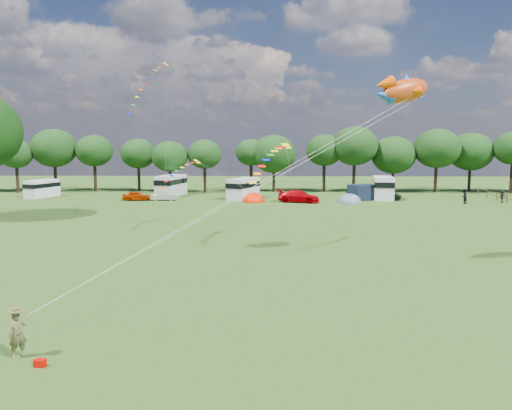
{
  "coord_description": "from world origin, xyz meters",
  "views": [
    {
      "loc": [
        0.74,
        -23.39,
        8.07
      ],
      "look_at": [
        0.0,
        8.0,
        4.0
      ],
      "focal_mm": 35.0,
      "sensor_mm": 36.0,
      "label": 1
    }
  ],
  "objects_px": {
    "walker_a": "(464,197)",
    "walker_b": "(502,196)",
    "car_a": "(136,196)",
    "car_c": "(299,196)",
    "campervan_c": "(243,188)",
    "campervan_a": "(42,188)",
    "tent_greyblue": "(349,203)",
    "tent_orange": "(254,202)",
    "campervan_d": "(383,187)",
    "car_d": "(382,194)",
    "kite_flyer": "(18,335)",
    "fish_kite": "(401,91)",
    "campervan_b": "(171,185)",
    "car_b": "(164,196)"
  },
  "relations": [
    {
      "from": "car_a",
      "to": "walker_b",
      "type": "height_order",
      "value": "walker_b"
    },
    {
      "from": "campervan_c",
      "to": "walker_a",
      "type": "bearing_deg",
      "value": -76.55
    },
    {
      "from": "car_a",
      "to": "walker_a",
      "type": "bearing_deg",
      "value": -100.73
    },
    {
      "from": "car_a",
      "to": "walker_b",
      "type": "distance_m",
      "value": 48.29
    },
    {
      "from": "car_a",
      "to": "campervan_d",
      "type": "xyz_separation_m",
      "value": [
        33.85,
        3.02,
        1.0
      ]
    },
    {
      "from": "tent_orange",
      "to": "car_c",
      "type": "bearing_deg",
      "value": -5.38
    },
    {
      "from": "campervan_d",
      "to": "kite_flyer",
      "type": "xyz_separation_m",
      "value": [
        -25.4,
        -51.99,
        -0.75
      ]
    },
    {
      "from": "car_a",
      "to": "fish_kite",
      "type": "relative_size",
      "value": 0.89
    },
    {
      "from": "campervan_d",
      "to": "kite_flyer",
      "type": "relative_size",
      "value": 3.7
    },
    {
      "from": "car_a",
      "to": "campervan_a",
      "type": "height_order",
      "value": "campervan_a"
    },
    {
      "from": "tent_orange",
      "to": "walker_a",
      "type": "xyz_separation_m",
      "value": [
        26.91,
        -1.84,
        0.95
      ]
    },
    {
      "from": "walker_b",
      "to": "campervan_b",
      "type": "bearing_deg",
      "value": -15.7
    },
    {
      "from": "walker_a",
      "to": "walker_b",
      "type": "distance_m",
      "value": 5.62
    },
    {
      "from": "car_b",
      "to": "campervan_d",
      "type": "distance_m",
      "value": 30.3
    },
    {
      "from": "car_d",
      "to": "fish_kite",
      "type": "relative_size",
      "value": 1.26
    },
    {
      "from": "car_c",
      "to": "campervan_a",
      "type": "xyz_separation_m",
      "value": [
        -36.3,
        4.98,
        0.55
      ]
    },
    {
      "from": "campervan_d",
      "to": "fish_kite",
      "type": "height_order",
      "value": "fish_kite"
    },
    {
      "from": "kite_flyer",
      "to": "car_c",
      "type": "bearing_deg",
      "value": 36.48
    },
    {
      "from": "campervan_b",
      "to": "campervan_c",
      "type": "bearing_deg",
      "value": -97.13
    },
    {
      "from": "kite_flyer",
      "to": "car_a",
      "type": "bearing_deg",
      "value": 62.02
    },
    {
      "from": "car_d",
      "to": "campervan_d",
      "type": "relative_size",
      "value": 0.83
    },
    {
      "from": "tent_greyblue",
      "to": "walker_b",
      "type": "relative_size",
      "value": 2.04
    },
    {
      "from": "car_b",
      "to": "campervan_c",
      "type": "bearing_deg",
      "value": -84.19
    },
    {
      "from": "campervan_d",
      "to": "walker_a",
      "type": "relative_size",
      "value": 3.38
    },
    {
      "from": "car_a",
      "to": "campervan_c",
      "type": "distance_m",
      "value": 14.55
    },
    {
      "from": "car_a",
      "to": "campervan_c",
      "type": "relative_size",
      "value": 0.6
    },
    {
      "from": "car_b",
      "to": "campervan_b",
      "type": "distance_m",
      "value": 6.06
    },
    {
      "from": "fish_kite",
      "to": "tent_greyblue",
      "type": "bearing_deg",
      "value": 62.44
    },
    {
      "from": "car_a",
      "to": "car_d",
      "type": "bearing_deg",
      "value": -93.96
    },
    {
      "from": "campervan_c",
      "to": "tent_greyblue",
      "type": "xyz_separation_m",
      "value": [
        14.08,
        -3.89,
        -1.52
      ]
    },
    {
      "from": "campervan_a",
      "to": "walker_b",
      "type": "height_order",
      "value": "campervan_a"
    },
    {
      "from": "campervan_b",
      "to": "walker_a",
      "type": "xyz_separation_m",
      "value": [
        39.28,
        -8.92,
        -0.65
      ]
    },
    {
      "from": "car_a",
      "to": "tent_greyblue",
      "type": "xyz_separation_m",
      "value": [
        28.45,
        -1.79,
        -0.61
      ]
    },
    {
      "from": "walker_b",
      "to": "campervan_a",
      "type": "bearing_deg",
      "value": -10.59
    },
    {
      "from": "campervan_c",
      "to": "walker_a",
      "type": "xyz_separation_m",
      "value": [
        28.45,
        -4.86,
        -0.58
      ]
    },
    {
      "from": "campervan_c",
      "to": "tent_greyblue",
      "type": "relative_size",
      "value": 1.83
    },
    {
      "from": "car_a",
      "to": "tent_greyblue",
      "type": "distance_m",
      "value": 28.51
    },
    {
      "from": "car_c",
      "to": "campervan_c",
      "type": "distance_m",
      "value": 8.32
    },
    {
      "from": "car_d",
      "to": "walker_a",
      "type": "bearing_deg",
      "value": -105.94
    },
    {
      "from": "car_b",
      "to": "walker_a",
      "type": "relative_size",
      "value": 1.73
    },
    {
      "from": "tent_orange",
      "to": "campervan_d",
      "type": "bearing_deg",
      "value": 12.37
    },
    {
      "from": "fish_kite",
      "to": "walker_b",
      "type": "height_order",
      "value": "fish_kite"
    },
    {
      "from": "car_a",
      "to": "fish_kite",
      "type": "xyz_separation_m",
      "value": [
        26.18,
        -34.22,
        10.57
      ]
    },
    {
      "from": "campervan_c",
      "to": "car_d",
      "type": "bearing_deg",
      "value": -67.78
    },
    {
      "from": "car_d",
      "to": "tent_orange",
      "type": "bearing_deg",
      "value": 108.7
    },
    {
      "from": "tent_greyblue",
      "to": "kite_flyer",
      "type": "height_order",
      "value": "kite_flyer"
    },
    {
      "from": "car_a",
      "to": "campervan_b",
      "type": "distance_m",
      "value": 7.18
    },
    {
      "from": "car_a",
      "to": "campervan_c",
      "type": "height_order",
      "value": "campervan_c"
    },
    {
      "from": "campervan_b",
      "to": "tent_greyblue",
      "type": "height_order",
      "value": "campervan_b"
    },
    {
      "from": "car_a",
      "to": "walker_a",
      "type": "xyz_separation_m",
      "value": [
        42.83,
        -2.76,
        0.33
      ]
    }
  ]
}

